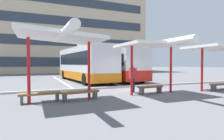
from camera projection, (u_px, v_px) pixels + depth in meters
name	position (u px, v px, depth m)	size (l,w,h in m)	color
ground_plane	(136.00, 90.00, 12.73)	(160.00, 160.00, 0.00)	slate
terminal_building	(63.00, 29.00, 42.98)	(34.28, 16.01, 22.08)	#C6B293
coach_bus_0	(84.00, 64.00, 18.97)	(3.43, 10.72, 3.71)	silver
coach_bus_1	(117.00, 65.00, 20.28)	(3.02, 10.46, 3.50)	silver
lane_stripe_0	(60.00, 81.00, 19.40)	(0.16, 14.00, 0.01)	white
lane_stripe_1	(95.00, 80.00, 20.88)	(0.16, 14.00, 0.01)	white
lane_stripe_2	(126.00, 79.00, 22.35)	(0.16, 14.00, 0.01)	white
waiting_shelter_0	(61.00, 38.00, 8.37)	(3.71, 4.78, 3.19)	red
bench_0	(40.00, 95.00, 8.49)	(1.83, 0.53, 0.45)	brown
bench_1	(80.00, 93.00, 9.00)	(1.87, 0.67, 0.45)	brown
waiting_shelter_1	(155.00, 45.00, 10.61)	(3.71, 4.62, 3.01)	red
bench_2	(151.00, 88.00, 11.08)	(1.63, 0.55, 0.45)	brown
waiting_shelter_2	(224.00, 49.00, 12.24)	(4.28, 4.90, 2.95)	red
bench_3	(221.00, 85.00, 12.49)	(1.79, 0.51, 0.45)	brown
platform_kerb	(127.00, 87.00, 13.93)	(44.00, 0.24, 0.12)	#ADADA8
waiting_passenger_0	(133.00, 76.00, 11.52)	(0.28, 0.52, 1.72)	black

